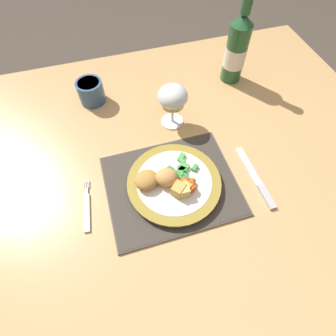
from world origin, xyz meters
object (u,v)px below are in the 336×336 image
object	(u,v)px
table_knife	(258,182)
drinking_cup	(91,91)
fork	(87,209)
bottle	(236,49)
dining_table	(166,178)
dinner_plate	(173,183)
wine_glass	(173,98)

from	to	relation	value
table_knife	drinking_cup	world-z (taller)	drinking_cup
fork	bottle	xyz separation A→B (m)	(0.53, 0.35, 0.11)
dining_table	table_knife	xyz separation A→B (m)	(0.21, -0.13, 0.08)
dinner_plate	bottle	world-z (taller)	bottle
dining_table	bottle	world-z (taller)	bottle
dining_table	dinner_plate	xyz separation A→B (m)	(-0.00, -0.08, 0.10)
bottle	dinner_plate	bearing A→B (deg)	-131.73
dinner_plate	drinking_cup	distance (m)	0.41
dinner_plate	fork	bearing A→B (deg)	-179.82
dinner_plate	table_knife	size ratio (longest dim) A/B	1.21
dining_table	drinking_cup	world-z (taller)	drinking_cup
table_knife	bottle	world-z (taller)	bottle
fork	wine_glass	xyz separation A→B (m)	(0.28, 0.22, 0.09)
dining_table	dinner_plate	world-z (taller)	dinner_plate
dining_table	table_knife	bearing A→B (deg)	-31.21
table_knife	drinking_cup	xyz separation A→B (m)	(-0.37, 0.43, 0.03)
wine_glass	bottle	world-z (taller)	bottle
dinner_plate	fork	world-z (taller)	dinner_plate
wine_glass	dining_table	bearing A→B (deg)	-114.05
drinking_cup	table_knife	bearing A→B (deg)	-49.47
dinner_plate	drinking_cup	world-z (taller)	drinking_cup
bottle	fork	bearing A→B (deg)	-146.55
dinner_plate	bottle	xyz separation A→B (m)	(0.31, 0.35, 0.09)
fork	table_knife	distance (m)	0.44
fork	wine_glass	bearing A→B (deg)	37.19
dining_table	dinner_plate	size ratio (longest dim) A/B	5.79
dining_table	drinking_cup	distance (m)	0.36
drinking_cup	bottle	bearing A→B (deg)	-2.92
fork	table_knife	size ratio (longest dim) A/B	0.72
fork	dinner_plate	bearing A→B (deg)	0.18
table_knife	drinking_cup	bearing A→B (deg)	130.53
dining_table	fork	size ratio (longest dim) A/B	9.77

